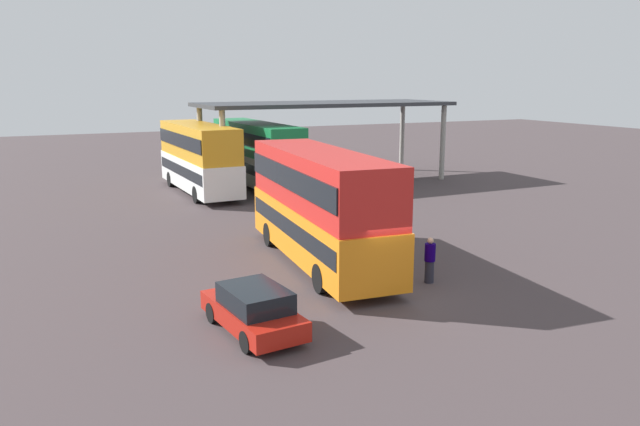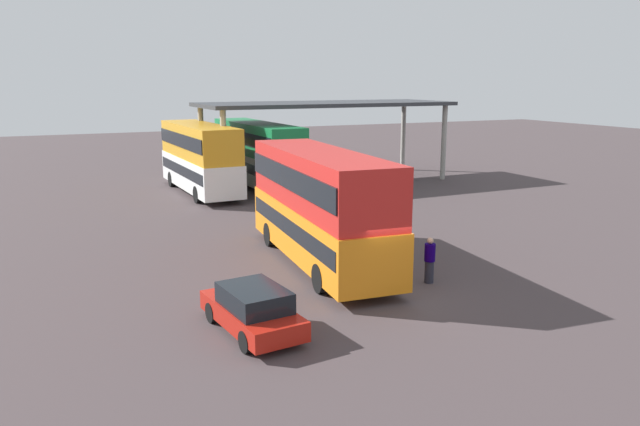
{
  "view_description": "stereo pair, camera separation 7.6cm",
  "coord_description": "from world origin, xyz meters",
  "px_view_note": "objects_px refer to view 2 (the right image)",
  "views": [
    {
      "loc": [
        -10.12,
        -16.69,
        6.99
      ],
      "look_at": [
        -0.54,
        4.12,
        2.0
      ],
      "focal_mm": 34.43,
      "sensor_mm": 36.0,
      "label": 1
    },
    {
      "loc": [
        -10.05,
        -16.72,
        6.99
      ],
      "look_at": [
        -0.54,
        4.12,
        2.0
      ],
      "focal_mm": 34.43,
      "sensor_mm": 36.0,
      "label": 2
    }
  ],
  "objects_px": {
    "double_decker_main": "(320,203)",
    "parked_hatchback": "(253,309)",
    "double_decker_near_canopy": "(200,156)",
    "pedestrian_waiting": "(430,260)",
    "double_decker_mid_row": "(257,152)"
  },
  "relations": [
    {
      "from": "parked_hatchback",
      "to": "pedestrian_waiting",
      "type": "xyz_separation_m",
      "value": [
        7.0,
        1.54,
        0.14
      ]
    },
    {
      "from": "parked_hatchback",
      "to": "double_decker_mid_row",
      "type": "relative_size",
      "value": 0.35
    },
    {
      "from": "parked_hatchback",
      "to": "double_decker_mid_row",
      "type": "height_order",
      "value": "double_decker_mid_row"
    },
    {
      "from": "parked_hatchback",
      "to": "double_decker_mid_row",
      "type": "bearing_deg",
      "value": -25.86
    },
    {
      "from": "double_decker_main",
      "to": "parked_hatchback",
      "type": "height_order",
      "value": "double_decker_main"
    },
    {
      "from": "parked_hatchback",
      "to": "double_decker_near_canopy",
      "type": "relative_size",
      "value": 0.39
    },
    {
      "from": "double_decker_near_canopy",
      "to": "pedestrian_waiting",
      "type": "distance_m",
      "value": 20.97
    },
    {
      "from": "double_decker_near_canopy",
      "to": "double_decker_main",
      "type": "bearing_deg",
      "value": 179.61
    },
    {
      "from": "parked_hatchback",
      "to": "pedestrian_waiting",
      "type": "bearing_deg",
      "value": -84.25
    },
    {
      "from": "double_decker_main",
      "to": "pedestrian_waiting",
      "type": "relative_size",
      "value": 6.37
    },
    {
      "from": "double_decker_near_canopy",
      "to": "pedestrian_waiting",
      "type": "height_order",
      "value": "double_decker_near_canopy"
    },
    {
      "from": "double_decker_main",
      "to": "parked_hatchback",
      "type": "xyz_separation_m",
      "value": [
        -4.49,
        -5.27,
        -1.72
      ]
    },
    {
      "from": "parked_hatchback",
      "to": "double_decker_near_canopy",
      "type": "height_order",
      "value": "double_decker_near_canopy"
    },
    {
      "from": "double_decker_mid_row",
      "to": "parked_hatchback",
      "type": "bearing_deg",
      "value": 159.43
    },
    {
      "from": "parked_hatchback",
      "to": "pedestrian_waiting",
      "type": "relative_size",
      "value": 2.47
    }
  ]
}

